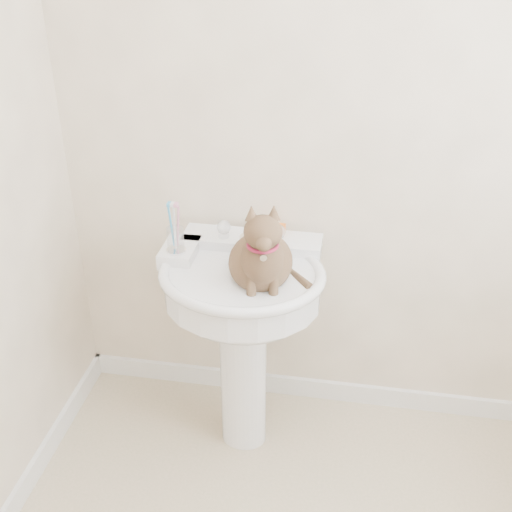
% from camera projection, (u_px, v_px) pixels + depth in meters
% --- Properties ---
extents(wall_back, '(2.20, 0.00, 2.50)m').
position_uv_depth(wall_back, '(361.00, 119.00, 2.18)').
color(wall_back, '#F4E0C3').
rests_on(wall_back, ground).
extents(baseboard_back, '(2.20, 0.02, 0.09)m').
position_uv_depth(baseboard_back, '(338.00, 391.00, 2.77)').
color(baseboard_back, white).
rests_on(baseboard_back, floor).
extents(pedestal_sink, '(0.59, 0.58, 0.82)m').
position_uv_depth(pedestal_sink, '(242.00, 304.00, 2.28)').
color(pedestal_sink, white).
rests_on(pedestal_sink, floor).
extents(faucet, '(0.28, 0.12, 0.14)m').
position_uv_depth(faucet, '(250.00, 232.00, 2.30)').
color(faucet, silver).
rests_on(faucet, pedestal_sink).
extents(soap_bar, '(0.09, 0.06, 0.03)m').
position_uv_depth(soap_bar, '(273.00, 229.00, 2.38)').
color(soap_bar, orange).
rests_on(soap_bar, pedestal_sink).
extents(toothbrush_cup, '(0.07, 0.07, 0.18)m').
position_uv_depth(toothbrush_cup, '(175.00, 239.00, 2.24)').
color(toothbrush_cup, silver).
rests_on(toothbrush_cup, pedestal_sink).
extents(cat, '(0.24, 0.30, 0.44)m').
position_uv_depth(cat, '(261.00, 258.00, 2.11)').
color(cat, brown).
rests_on(cat, pedestal_sink).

